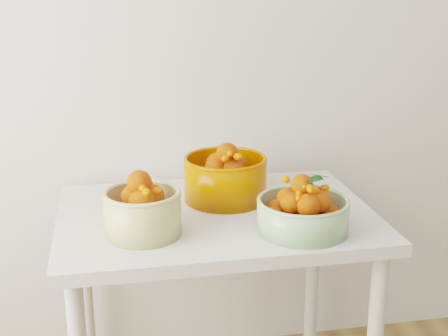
{
  "coord_description": "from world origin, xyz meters",
  "views": [
    {
      "loc": [
        -0.68,
        -0.23,
        1.49
      ],
      "look_at": [
        -0.34,
        1.53,
        0.92
      ],
      "focal_mm": 50.0,
      "sensor_mm": 36.0,
      "label": 1
    }
  ],
  "objects_px": {
    "bowl_cream": "(143,210)",
    "bowl_orange": "(225,177)",
    "bowl_green": "(302,212)",
    "table": "(216,240)"
  },
  "relations": [
    {
      "from": "bowl_cream",
      "to": "bowl_green",
      "type": "height_order",
      "value": "bowl_cream"
    },
    {
      "from": "bowl_green",
      "to": "bowl_orange",
      "type": "distance_m",
      "value": 0.35
    },
    {
      "from": "bowl_cream",
      "to": "bowl_orange",
      "type": "relative_size",
      "value": 0.78
    },
    {
      "from": "bowl_green",
      "to": "table",
      "type": "bearing_deg",
      "value": 139.06
    },
    {
      "from": "table",
      "to": "bowl_orange",
      "type": "bearing_deg",
      "value": 64.52
    },
    {
      "from": "bowl_green",
      "to": "bowl_orange",
      "type": "bearing_deg",
      "value": 119.68
    },
    {
      "from": "table",
      "to": "bowl_cream",
      "type": "relative_size",
      "value": 3.95
    },
    {
      "from": "table",
      "to": "bowl_green",
      "type": "height_order",
      "value": "bowl_green"
    },
    {
      "from": "table",
      "to": "bowl_cream",
      "type": "height_order",
      "value": "bowl_cream"
    },
    {
      "from": "bowl_cream",
      "to": "table",
      "type": "bearing_deg",
      "value": 28.59
    }
  ]
}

